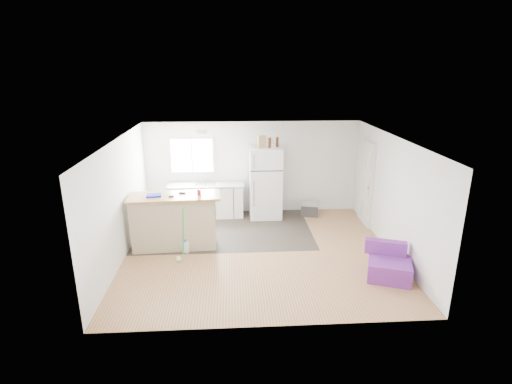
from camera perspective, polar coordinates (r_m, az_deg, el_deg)
The scene contains 19 objects.
room at distance 8.02m, azimuth 0.45°, elevation -0.89°, with size 5.51×5.01×2.41m.
vinyl_zone at distance 9.60m, azimuth -4.43°, elevation -5.38°, with size 4.05×2.50×0.00m, color #302924.
window at distance 10.35m, azimuth -9.14°, elevation 5.18°, with size 1.18×0.06×0.98m.
interior_door at distance 10.07m, azimuth 15.47°, elevation 1.27°, with size 0.11×0.92×2.10m.
ceiling_fixture at distance 8.91m, azimuth -7.88°, elevation 8.53°, with size 0.30×0.30×0.07m, color white.
kitchen_cabinets at distance 10.35m, azimuth -7.14°, elevation -1.13°, with size 1.94×0.63×1.14m.
peninsula at distance 8.67m, azimuth -11.58°, elevation -4.08°, with size 1.94×0.83×1.17m.
refrigerator at distance 10.13m, azimuth 1.35°, elevation 1.37°, with size 0.80×0.77×1.81m.
cooler at distance 10.49m, azimuth 7.67°, elevation -2.40°, with size 0.52×0.41×0.35m.
purple_seat at distance 7.87m, azimuth 18.43°, elevation -9.91°, with size 0.95×0.94×0.62m.
cleaner_jug at distance 8.55m, azimuth -10.03°, elevation -7.72°, with size 0.15×0.13×0.29m.
mop at distance 8.17m, azimuth -10.82°, elevation -8.17°, with size 0.24×0.32×1.16m.
red_cup at distance 8.40m, azimuth -8.14°, elevation -0.01°, with size 0.08×0.08×0.12m, color red.
blue_tray at distance 8.50m, azimuth -14.38°, elevation -0.47°, with size 0.30×0.22×0.04m, color #141CC2.
tool_a at distance 8.55m, azimuth -10.50°, elevation -0.12°, with size 0.14×0.05×0.03m, color black.
tool_b at distance 8.37m, azimuth -12.04°, elevation -0.61°, with size 0.10×0.04×0.03m, color black.
cardboard_box at distance 9.84m, azimuth 0.78°, elevation 7.21°, with size 0.20×0.10×0.30m, color #A0865B.
bottle_left at distance 9.83m, azimuth 1.96°, elevation 7.05°, with size 0.07×0.07×0.25m, color #3D1E0B.
bottle_right at distance 9.94m, azimuth 3.05°, elevation 7.15°, with size 0.07×0.07×0.25m, color #3D1E0B.
Camera 1 is at (-0.54, -7.58, 3.76)m, focal length 28.00 mm.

